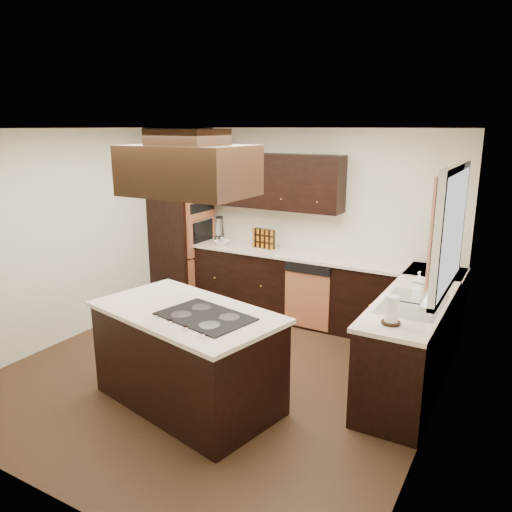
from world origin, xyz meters
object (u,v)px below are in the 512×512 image
Objects in this scene: range_hood at (189,170)px; oven_column at (182,229)px; spice_rack at (264,238)px; island at (188,359)px.

oven_column is at bearing 129.74° from range_hood.
oven_column is 6.82× the size of spice_rack.
range_hood is (0.04, 0.07, 1.72)m from island.
spice_rack is at bearing 103.23° from range_hood.
oven_column reaches higher than island.
island is at bearing -118.43° from range_hood.
island is 1.72m from range_hood.
oven_column is 1.26× the size of island.
spice_rack is (-0.52, 2.42, 0.61)m from island.
spice_rack is (1.32, 0.10, -0.01)m from oven_column.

